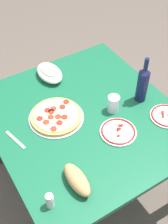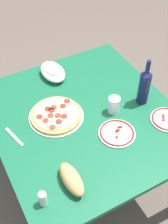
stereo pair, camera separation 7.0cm
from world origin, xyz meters
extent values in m
plane|color=brown|center=(0.00, 0.00, 0.00)|extent=(8.00, 8.00, 0.00)
cube|color=#145938|center=(0.00, 0.00, 0.73)|extent=(1.17, 1.08, 0.03)
cylinder|color=#33302D|center=(0.52, -0.48, 0.36)|extent=(0.07, 0.07, 0.72)
cylinder|color=#B7B7BC|center=(0.07, 0.15, 0.75)|extent=(0.33, 0.33, 0.01)
cylinder|color=tan|center=(0.07, 0.15, 0.76)|extent=(0.31, 0.31, 0.02)
cylinder|color=#EFD684|center=(0.07, 0.15, 0.78)|extent=(0.27, 0.27, 0.01)
cylinder|color=maroon|center=(0.02, 0.12, 0.78)|extent=(0.04, 0.04, 0.00)
cylinder|color=#B22D1E|center=(0.12, 0.14, 0.78)|extent=(0.04, 0.04, 0.00)
cylinder|color=#B22D1E|center=(0.07, 0.19, 0.78)|extent=(0.04, 0.04, 0.00)
cylinder|color=maroon|center=(0.09, 0.25, 0.78)|extent=(0.04, 0.04, 0.00)
cylinder|color=#B22D1E|center=(0.05, 0.15, 0.78)|extent=(0.04, 0.04, 0.00)
cylinder|color=maroon|center=(0.10, 0.17, 0.78)|extent=(0.04, 0.04, 0.00)
cylinder|color=maroon|center=(0.13, 0.18, 0.78)|extent=(0.04, 0.04, 0.00)
cylinder|color=maroon|center=(0.10, 0.09, 0.78)|extent=(0.04, 0.04, 0.00)
cylinder|color=#B22D1E|center=(0.04, 0.23, 0.78)|extent=(0.04, 0.04, 0.00)
cylinder|color=maroon|center=(0.00, 0.17, 0.78)|extent=(0.04, 0.04, 0.00)
cylinder|color=maroon|center=(0.13, 0.05, 0.78)|extent=(0.04, 0.04, 0.00)
cylinder|color=#B22D1E|center=(-0.02, 0.22, 0.78)|extent=(0.04, 0.04, 0.00)
ellipsoid|color=white|center=(0.43, 0.01, 0.78)|extent=(0.24, 0.15, 0.07)
ellipsoid|color=#AD2819|center=(0.43, 0.01, 0.80)|extent=(0.20, 0.12, 0.03)
ellipsoid|color=beige|center=(0.43, 0.01, 0.81)|extent=(0.17, 0.10, 0.02)
cylinder|color=#141942|center=(-0.06, -0.38, 0.85)|extent=(0.07, 0.07, 0.21)
cone|color=#141942|center=(-0.06, -0.38, 0.97)|extent=(0.07, 0.07, 0.03)
cylinder|color=#141942|center=(-0.06, -0.38, 1.02)|extent=(0.03, 0.03, 0.07)
cylinder|color=silver|center=(-0.05, -0.18, 0.80)|extent=(0.07, 0.07, 0.11)
cylinder|color=white|center=(-0.22, -0.10, 0.75)|extent=(0.21, 0.21, 0.01)
torus|color=red|center=(-0.22, -0.10, 0.76)|extent=(0.20, 0.20, 0.01)
cube|color=#AD2819|center=(-0.21, -0.11, 0.76)|extent=(0.01, 0.01, 0.01)
cube|color=#AD2819|center=(-0.19, -0.13, 0.76)|extent=(0.01, 0.01, 0.01)
cube|color=#AD2819|center=(-0.21, -0.10, 0.76)|extent=(0.01, 0.01, 0.01)
cube|color=#AD2819|center=(-0.21, -0.10, 0.76)|extent=(0.01, 0.01, 0.01)
cube|color=#AD2819|center=(-0.25, -0.07, 0.76)|extent=(0.01, 0.01, 0.01)
cube|color=#AD2819|center=(-0.19, -0.14, 0.76)|extent=(0.01, 0.01, 0.01)
cylinder|color=white|center=(-0.27, -0.41, 0.75)|extent=(0.20, 0.20, 0.01)
torus|color=red|center=(-0.27, -0.41, 0.76)|extent=(0.18, 0.18, 0.01)
cube|color=#AD2819|center=(-0.25, -0.40, 0.76)|extent=(0.01, 0.01, 0.01)
cube|color=#AD2819|center=(-0.24, -0.41, 0.76)|extent=(0.01, 0.01, 0.01)
cube|color=#AD2819|center=(-0.27, -0.39, 0.76)|extent=(0.01, 0.01, 0.01)
ellipsoid|color=tan|center=(-0.38, 0.27, 0.79)|extent=(0.21, 0.09, 0.08)
cylinder|color=silver|center=(-0.41, 0.44, 0.79)|extent=(0.04, 0.04, 0.07)
cylinder|color=#B7B7BC|center=(-0.41, 0.44, 0.83)|extent=(0.04, 0.04, 0.01)
cube|color=#B7B7BC|center=(0.04, 0.43, 0.75)|extent=(0.17, 0.06, 0.00)
camera|label=1|loc=(-1.05, 0.65, 2.06)|focal=47.84mm
camera|label=2|loc=(-1.08, 0.59, 2.06)|focal=47.84mm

